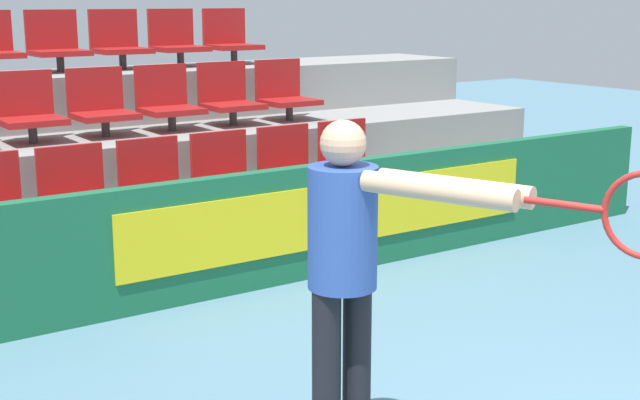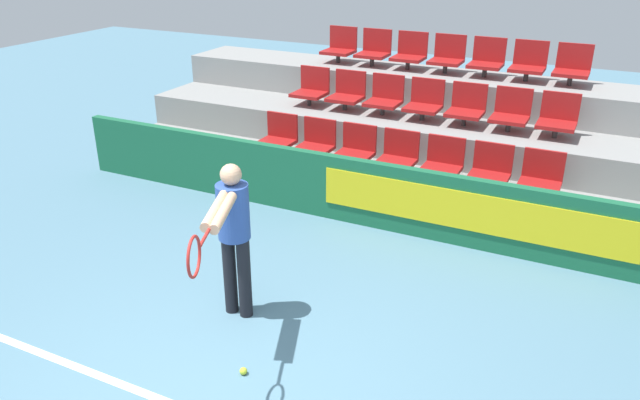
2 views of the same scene
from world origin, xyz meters
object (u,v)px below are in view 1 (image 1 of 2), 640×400
stadium_chair_9 (28,111)px  stadium_chair_10 (101,106)px  stadium_chair_5 (291,165)px  stadium_chair_17 (57,44)px  stadium_chair_2 (77,191)px  stadium_chair_3 (156,182)px  stadium_chair_12 (229,97)px  stadium_chair_4 (227,173)px  stadium_chair_11 (168,101)px  stadium_chair_20 (230,39)px  stadium_chair_6 (350,158)px  tennis_player (359,261)px  stadium_chair_19 (177,41)px  stadium_chair_13 (285,93)px  stadium_chair_18 (119,43)px

stadium_chair_9 → stadium_chair_10: same height
stadium_chair_5 → stadium_chair_17: (-1.22, 2.14, 0.94)m
stadium_chair_2 → stadium_chair_3: bearing=0.0°
stadium_chair_12 → stadium_chair_4: bearing=-119.7°
stadium_chair_11 → stadium_chair_17: size_ratio=1.00×
stadium_chair_5 → stadium_chair_12: 1.17m
stadium_chair_10 → stadium_chair_2: bearing=-119.7°
stadium_chair_4 → stadium_chair_20: size_ratio=1.00×
stadium_chair_11 → stadium_chair_9: bearing=180.0°
stadium_chair_12 → stadium_chair_20: 1.32m
stadium_chair_3 → stadium_chair_5: 1.22m
stadium_chair_12 → stadium_chair_17: 1.69m
stadium_chair_5 → stadium_chair_6: same height
stadium_chair_4 → tennis_player: 3.42m
stadium_chair_4 → stadium_chair_11: size_ratio=1.00×
stadium_chair_19 → stadium_chair_20: (0.61, 0.00, 0.00)m
stadium_chair_4 → stadium_chair_12: size_ratio=1.00×
stadium_chair_4 → stadium_chair_20: stadium_chair_20 is taller
stadium_chair_4 → stadium_chair_6: (1.22, 0.00, 0.00)m
stadium_chair_9 → stadium_chair_17: bearing=60.3°
stadium_chair_4 → stadium_chair_20: (1.22, 2.14, 0.94)m
stadium_chair_3 → stadium_chair_13: (1.83, 1.07, 0.47)m
stadium_chair_11 → tennis_player: 4.45m
stadium_chair_2 → stadium_chair_19: 2.97m
stadium_chair_9 → tennis_player: (0.13, -4.30, -0.22)m
stadium_chair_4 → stadium_chair_9: size_ratio=1.00×
stadium_chair_11 → stadium_chair_19: 1.32m
stadium_chair_10 → stadium_chair_18: bearing=60.3°
stadium_chair_13 → stadium_chair_17: bearing=149.7°
stadium_chair_11 → stadium_chair_12: bearing=0.0°
stadium_chair_6 → stadium_chair_17: bearing=130.6°
stadium_chair_3 → stadium_chair_12: stadium_chair_12 is taller
stadium_chair_10 → stadium_chair_5: bearing=-41.2°
stadium_chair_9 → stadium_chair_11: (1.22, 0.00, 0.00)m
stadium_chair_3 → stadium_chair_13: 2.17m
tennis_player → stadium_chair_9: bearing=70.6°
stadium_chair_19 → stadium_chair_3: bearing=-119.7°
stadium_chair_5 → tennis_player: 3.66m
stadium_chair_6 → stadium_chair_11: stadium_chair_11 is taller
stadium_chair_3 → stadium_chair_9: bearing=119.7°
stadium_chair_13 → stadium_chair_17: 2.17m
stadium_chair_9 → stadium_chair_13: (2.44, 0.00, 0.00)m
stadium_chair_6 → stadium_chair_19: bearing=105.9°
stadium_chair_10 → stadium_chair_17: (0.00, 1.07, 0.47)m
stadium_chair_2 → stadium_chair_4: (1.22, 0.00, 0.00)m
stadium_chair_4 → stadium_chair_18: (0.00, 2.14, 0.94)m
stadium_chair_3 → stadium_chair_11: stadium_chair_11 is taller
stadium_chair_3 → stadium_chair_5: bearing=0.0°
stadium_chair_18 → stadium_chair_3: bearing=-105.9°
stadium_chair_3 → stadium_chair_13: stadium_chair_13 is taller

